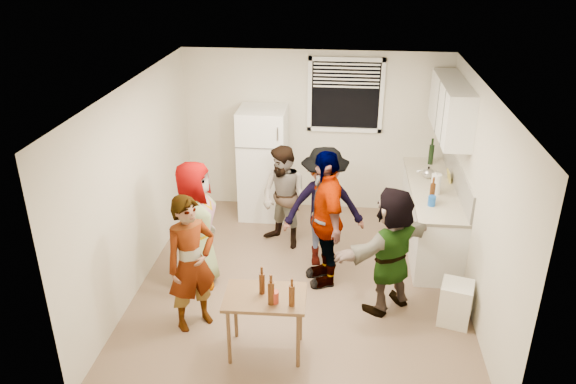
# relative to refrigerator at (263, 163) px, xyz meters

# --- Properties ---
(room) EXTENTS (4.00, 4.50, 2.50)m
(room) POSITION_rel_refrigerator_xyz_m (0.75, -1.88, -0.85)
(room) COLOR beige
(room) RESTS_ON ground
(window) EXTENTS (1.12, 0.10, 1.06)m
(window) POSITION_rel_refrigerator_xyz_m (1.20, 0.33, 1.00)
(window) COLOR white
(window) RESTS_ON room
(refrigerator) EXTENTS (0.70, 0.70, 1.70)m
(refrigerator) POSITION_rel_refrigerator_xyz_m (0.00, 0.00, 0.00)
(refrigerator) COLOR white
(refrigerator) RESTS_ON ground
(counter_lower) EXTENTS (0.60, 2.20, 0.86)m
(counter_lower) POSITION_rel_refrigerator_xyz_m (2.45, -0.73, -0.42)
(counter_lower) COLOR white
(counter_lower) RESTS_ON ground
(countertop) EXTENTS (0.64, 2.22, 0.04)m
(countertop) POSITION_rel_refrigerator_xyz_m (2.45, -0.73, 0.03)
(countertop) COLOR beige
(countertop) RESTS_ON counter_lower
(backsplash) EXTENTS (0.03, 2.20, 0.36)m
(backsplash) POSITION_rel_refrigerator_xyz_m (2.74, -0.73, 0.23)
(backsplash) COLOR beige
(backsplash) RESTS_ON countertop
(upper_cabinets) EXTENTS (0.34, 1.60, 0.70)m
(upper_cabinets) POSITION_rel_refrigerator_xyz_m (2.58, -0.53, 1.10)
(upper_cabinets) COLOR white
(upper_cabinets) RESTS_ON room
(kettle) EXTENTS (0.27, 0.24, 0.18)m
(kettle) POSITION_rel_refrigerator_xyz_m (2.40, -0.44, 0.05)
(kettle) COLOR silver
(kettle) RESTS_ON countertop
(paper_towel) EXTENTS (0.13, 0.13, 0.28)m
(paper_towel) POSITION_rel_refrigerator_xyz_m (2.43, -0.96, 0.05)
(paper_towel) COLOR white
(paper_towel) RESTS_ON countertop
(wine_bottle) EXTENTS (0.07, 0.07, 0.29)m
(wine_bottle) POSITION_rel_refrigerator_xyz_m (2.50, 0.11, 0.05)
(wine_bottle) COLOR black
(wine_bottle) RESTS_ON countertop
(beer_bottle_counter) EXTENTS (0.07, 0.07, 0.25)m
(beer_bottle_counter) POSITION_rel_refrigerator_xyz_m (2.35, -1.23, 0.05)
(beer_bottle_counter) COLOR #47230C
(beer_bottle_counter) RESTS_ON countertop
(blue_cup) EXTENTS (0.10, 0.10, 0.13)m
(blue_cup) POSITION_rel_refrigerator_xyz_m (2.34, -1.33, 0.05)
(blue_cup) COLOR #1651B1
(blue_cup) RESTS_ON countertop
(picture_frame) EXTENTS (0.02, 0.19, 0.16)m
(picture_frame) POSITION_rel_refrigerator_xyz_m (2.67, -0.53, 0.13)
(picture_frame) COLOR gold
(picture_frame) RESTS_ON countertop
(trash_bin) EXTENTS (0.41, 0.41, 0.50)m
(trash_bin) POSITION_rel_refrigerator_xyz_m (2.53, -2.48, -0.60)
(trash_bin) COLOR white
(trash_bin) RESTS_ON ground
(serving_table) EXTENTS (0.84, 0.58, 0.70)m
(serving_table) POSITION_rel_refrigerator_xyz_m (0.49, -3.20, -0.85)
(serving_table) COLOR brown
(serving_table) RESTS_ON ground
(beer_bottle_table) EXTENTS (0.07, 0.07, 0.25)m
(beer_bottle_table) POSITION_rel_refrigerator_xyz_m (0.57, -3.33, -0.15)
(beer_bottle_table) COLOR #47230C
(beer_bottle_table) RESTS_ON serving_table
(red_cup) EXTENTS (0.09, 0.09, 0.12)m
(red_cup) POSITION_rel_refrigerator_xyz_m (0.59, -3.30, -0.15)
(red_cup) COLOR #A02E1C
(red_cup) RESTS_ON serving_table
(guest_grey) EXTENTS (1.62, 0.79, 0.52)m
(guest_grey) POSITION_rel_refrigerator_xyz_m (-0.53, -1.98, -0.85)
(guest_grey) COLOR gray
(guest_grey) RESTS_ON ground
(guest_stripe) EXTENTS (1.48, 1.56, 0.38)m
(guest_stripe) POSITION_rel_refrigerator_xyz_m (-0.37, -2.82, -0.85)
(guest_stripe) COLOR #141933
(guest_stripe) RESTS_ON ground
(guest_back_left) EXTENTS (1.40, 1.61, 0.55)m
(guest_back_left) POSITION_rel_refrigerator_xyz_m (0.43, -0.94, -0.85)
(guest_back_left) COLOR brown
(guest_back_left) RESTS_ON ground
(guest_back_right) EXTENTS (1.31, 1.78, 0.61)m
(guest_back_right) POSITION_rel_refrigerator_xyz_m (0.99, -1.36, -0.85)
(guest_back_right) COLOR #3B3C40
(guest_back_right) RESTS_ON ground
(guest_black) EXTENTS (1.97, 1.48, 0.43)m
(guest_black) POSITION_rel_refrigerator_xyz_m (1.03, -1.79, -0.85)
(guest_black) COLOR black
(guest_black) RESTS_ON ground
(guest_orange) EXTENTS (2.07, 2.08, 0.45)m
(guest_orange) POSITION_rel_refrigerator_xyz_m (1.79, -2.27, -0.85)
(guest_orange) COLOR #DF8F5A
(guest_orange) RESTS_ON ground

